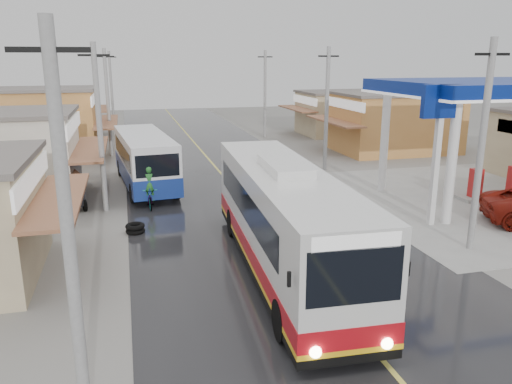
# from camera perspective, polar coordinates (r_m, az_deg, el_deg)

# --- Properties ---
(ground) EXTENTS (120.00, 120.00, 0.00)m
(ground) POSITION_cam_1_polar(r_m,az_deg,el_deg) (18.20, 5.23, -8.53)
(ground) COLOR slate
(ground) RESTS_ON ground
(road) EXTENTS (12.00, 90.00, 0.02)m
(road) POSITION_cam_1_polar(r_m,az_deg,el_deg) (32.03, -3.84, 1.91)
(road) COLOR black
(road) RESTS_ON ground
(centre_line) EXTENTS (0.15, 90.00, 0.01)m
(centre_line) POSITION_cam_1_polar(r_m,az_deg,el_deg) (32.03, -3.84, 1.93)
(centre_line) COLOR #D8CC4C
(centre_line) RESTS_ON road
(shopfronts_left) EXTENTS (11.00, 44.00, 5.20)m
(shopfronts_left) POSITION_cam_1_polar(r_m,az_deg,el_deg) (35.18, -26.11, 1.56)
(shopfronts_left) COLOR tan
(shopfronts_left) RESTS_ON ground
(shopfronts_right) EXTENTS (11.00, 44.00, 4.80)m
(shopfronts_right) POSITION_cam_1_polar(r_m,az_deg,el_deg) (35.35, 21.81, 2.08)
(shopfronts_right) COLOR beige
(shopfronts_right) RESTS_ON ground
(utility_poles_left) EXTENTS (1.60, 50.00, 8.00)m
(utility_poles_left) POSITION_cam_1_polar(r_m,az_deg,el_deg) (32.50, -16.39, 1.50)
(utility_poles_left) COLOR gray
(utility_poles_left) RESTS_ON ground
(utility_poles_right) EXTENTS (1.60, 36.00, 8.00)m
(utility_poles_right) POSITION_cam_1_polar(r_m,az_deg,el_deg) (34.00, 7.83, 2.55)
(utility_poles_right) COLOR gray
(utility_poles_right) RESTS_ON ground
(coach_bus) EXTENTS (3.41, 12.69, 3.93)m
(coach_bus) POSITION_cam_1_polar(r_m,az_deg,el_deg) (17.23, 3.11, -3.13)
(coach_bus) COLOR silver
(coach_bus) RESTS_ON road
(second_bus) EXTENTS (3.40, 9.43, 3.06)m
(second_bus) POSITION_cam_1_polar(r_m,az_deg,el_deg) (29.49, -12.60, 3.70)
(second_bus) COLOR silver
(second_bus) RESTS_ON road
(cyclist) EXTENTS (0.76, 2.02, 2.15)m
(cyclist) POSITION_cam_1_polar(r_m,az_deg,el_deg) (25.45, -12.09, -0.23)
(cyclist) COLOR black
(cyclist) RESTS_ON ground
(tricycle_near) EXTENTS (2.13, 2.48, 1.78)m
(tricycle_near) POSITION_cam_1_polar(r_m,az_deg,el_deg) (26.37, -20.95, 0.32)
(tricycle_near) COLOR #26262D
(tricycle_near) RESTS_ON ground
(tyre_stack) EXTENTS (0.82, 0.82, 0.42)m
(tyre_stack) POSITION_cam_1_polar(r_m,az_deg,el_deg) (22.03, -13.64, -4.07)
(tyre_stack) COLOR black
(tyre_stack) RESTS_ON ground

